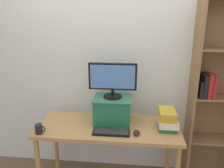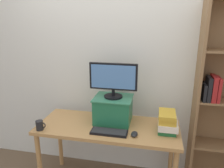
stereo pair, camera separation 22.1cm
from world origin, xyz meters
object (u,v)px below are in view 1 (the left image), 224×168
Objects in this scene: desk at (108,133)px; computer_mouse at (137,133)px; bookshelf_unit at (220,96)px; riser_box at (113,109)px; keyboard at (111,132)px; coffee_mug at (39,129)px; book_stack at (167,120)px; computer_monitor at (113,79)px.

computer_mouse is (0.30, -0.15, 0.11)m from desk.
desk is 14.26× the size of computer_mouse.
riser_box is at bearing -170.81° from bookshelf_unit.
computer_mouse is at bearing -27.18° from desk.
keyboard is at bearing -179.34° from computer_mouse.
desk is 4.08× the size of keyboard.
bookshelf_unit is 1.04m from computer_mouse.
coffee_mug is at bearing -160.53° from desk.
computer_mouse is at bearing 4.74° from coffee_mug.
bookshelf_unit reaches higher than book_stack.
computer_monitor is 0.69m from book_stack.
book_stack is at bearing 10.34° from coffee_mug.
book_stack is at bearing 26.12° from computer_mouse.
coffee_mug is at bearing -173.83° from keyboard.
computer_monitor is 1.38× the size of keyboard.
bookshelf_unit is (1.20, 0.30, 0.36)m from desk.
book_stack is at bearing 15.44° from keyboard.
bookshelf_unit is at bearing 9.26° from computer_monitor.
riser_box is (0.04, 0.11, 0.24)m from desk.
riser_box is 0.34m from computer_monitor.
desk is 3.67× the size of riser_box.
bookshelf_unit is at bearing 26.70° from book_stack.
coffee_mug reaches higher than desk.
book_stack is (0.57, -0.11, -0.38)m from computer_monitor.
desk is at bearing -166.09° from bookshelf_unit.
coffee_mug is at bearing -153.86° from computer_monitor.
desk is at bearing 179.85° from book_stack.
book_stack is (0.56, 0.15, 0.09)m from keyboard.
riser_box reaches higher than book_stack.
computer_monitor is at bearing 135.23° from computer_mouse.
computer_mouse is (0.26, -0.26, -0.46)m from computer_monitor.
riser_box is at bearing 71.98° from desk.
book_stack is (0.31, 0.15, 0.08)m from computer_mouse.
computer_mouse is at bearing -44.93° from riser_box.
desk is 0.58m from computer_monitor.
computer_monitor is 0.59m from computer_mouse.
desk is 0.71m from coffee_mug.
bookshelf_unit is 1.19m from computer_monitor.
keyboard is 3.46× the size of coffee_mug.
computer_monitor is (0.00, -0.00, 0.34)m from riser_box.
coffee_mug is (-0.69, -0.34, -0.10)m from riser_box.
computer_mouse is 0.41× the size of book_stack.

